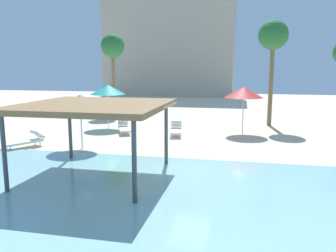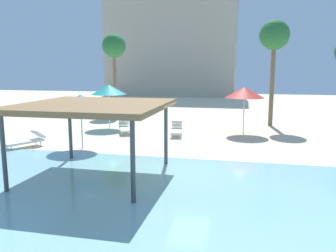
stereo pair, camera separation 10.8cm
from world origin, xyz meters
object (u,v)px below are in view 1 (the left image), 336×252
at_px(beach_umbrella_blue_5, 80,101).
at_px(lounge_chair_1, 124,127).
at_px(beach_umbrella_teal_3, 108,90).
at_px(lounge_chair_2, 27,140).
at_px(palm_tree_1, 113,48).
at_px(shade_pavilion, 94,108).
at_px(lounge_chair_0, 176,129).
at_px(beach_umbrella_red_4, 244,92).
at_px(palm_tree_2, 273,38).

xyz_separation_m(beach_umbrella_blue_5, lounge_chair_1, (0.62, 4.20, -1.92)).
bearing_deg(beach_umbrella_teal_3, lounge_chair_1, -44.40).
bearing_deg(lounge_chair_2, lounge_chair_1, 173.32).
height_order(beach_umbrella_blue_5, palm_tree_1, palm_tree_1).
height_order(shade_pavilion, palm_tree_1, palm_tree_1).
bearing_deg(lounge_chair_1, palm_tree_1, -179.36).
height_order(beach_umbrella_blue_5, lounge_chair_2, beach_umbrella_blue_5).
relative_size(beach_umbrella_blue_5, lounge_chair_0, 1.30).
bearing_deg(lounge_chair_0, palm_tree_1, -148.56).
xyz_separation_m(beach_umbrella_red_4, lounge_chair_0, (-3.69, -1.33, -2.06)).
bearing_deg(palm_tree_2, lounge_chair_0, -139.57).
bearing_deg(beach_umbrella_teal_3, palm_tree_1, 107.89).
relative_size(beach_umbrella_red_4, lounge_chair_2, 1.39).
distance_m(beach_umbrella_teal_3, beach_umbrella_red_4, 8.37).
bearing_deg(lounge_chair_1, palm_tree_2, 94.18).
bearing_deg(palm_tree_1, beach_umbrella_blue_5, -76.11).
xyz_separation_m(beach_umbrella_teal_3, lounge_chair_0, (4.68, -1.56, -2.10)).
bearing_deg(lounge_chair_2, lounge_chair_0, 154.51).
bearing_deg(beach_umbrella_teal_3, lounge_chair_0, -18.47).
relative_size(lounge_chair_0, palm_tree_1, 0.30).
bearing_deg(palm_tree_2, shade_pavilion, -117.73).
distance_m(shade_pavilion, beach_umbrella_teal_3, 10.24).
distance_m(shade_pavilion, lounge_chair_2, 6.65).
height_order(beach_umbrella_teal_3, beach_umbrella_red_4, beach_umbrella_teal_3).
bearing_deg(beach_umbrella_blue_5, beach_umbrella_red_4, 36.48).
bearing_deg(lounge_chair_0, beach_umbrella_red_4, 100.75).
relative_size(lounge_chair_1, palm_tree_2, 0.29).
bearing_deg(beach_umbrella_blue_5, palm_tree_2, 43.80).
distance_m(lounge_chair_2, palm_tree_2, 15.88).
bearing_deg(beach_umbrella_teal_3, palm_tree_2, 16.81).
relative_size(shade_pavilion, beach_umbrella_red_4, 1.77).
height_order(beach_umbrella_red_4, lounge_chair_1, beach_umbrella_red_4).
relative_size(beach_umbrella_teal_3, lounge_chair_1, 1.38).
distance_m(shade_pavilion, beach_umbrella_blue_5, 4.65).
bearing_deg(beach_umbrella_blue_5, lounge_chair_1, 81.63).
distance_m(beach_umbrella_teal_3, lounge_chair_0, 5.36).
xyz_separation_m(beach_umbrella_teal_3, lounge_chair_1, (1.56, -1.53, -2.10)).
distance_m(beach_umbrella_teal_3, lounge_chair_1, 3.02).
bearing_deg(beach_umbrella_red_4, shade_pavilion, -117.74).
bearing_deg(beach_umbrella_teal_3, shade_pavilion, -70.57).
bearing_deg(palm_tree_2, palm_tree_1, 164.98).
bearing_deg(beach_umbrella_red_4, palm_tree_1, 147.84).
bearing_deg(lounge_chair_0, palm_tree_2, 121.39).
xyz_separation_m(beach_umbrella_teal_3, beach_umbrella_red_4, (8.36, -0.24, -0.03)).
relative_size(beach_umbrella_red_4, lounge_chair_0, 1.37).
bearing_deg(beach_umbrella_blue_5, shade_pavilion, -57.92).
height_order(beach_umbrella_teal_3, beach_umbrella_blue_5, beach_umbrella_teal_3).
xyz_separation_m(beach_umbrella_teal_3, beach_umbrella_blue_5, (0.94, -5.72, -0.17)).
bearing_deg(lounge_chair_1, lounge_chair_2, -60.28).
xyz_separation_m(lounge_chair_0, palm_tree_1, (-6.71, 7.86, 5.04)).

